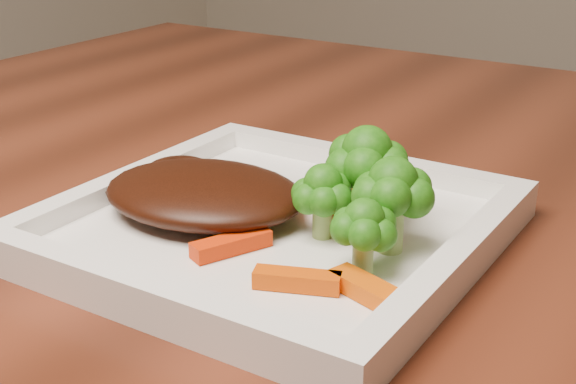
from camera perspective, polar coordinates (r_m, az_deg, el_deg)
The scene contains 11 objects.
plate at distance 0.54m, azimuth -0.90°, elevation -2.87°, with size 0.27×0.27×0.01m, color white.
steak at distance 0.55m, azimuth -5.99°, elevation -0.09°, with size 0.14×0.11×0.03m, color #321107.
broccoli_0 at distance 0.53m, azimuth 5.59°, elevation 1.39°, with size 0.06×0.06×0.07m, color #266F12, non-canonical shape.
broccoli_1 at distance 0.49m, azimuth 7.41°, elevation -0.70°, with size 0.06×0.06×0.06m, color #367613, non-canonical shape.
broccoli_2 at distance 0.46m, azimuth 5.42°, elevation -2.57°, with size 0.04×0.04×0.06m, color #196010, non-canonical shape.
broccoli_3 at distance 0.50m, azimuth 2.50°, elevation 0.03°, with size 0.05×0.05×0.06m, color #2B6711, non-canonical shape.
carrot_0 at distance 0.45m, azimuth 0.65°, elevation -6.28°, with size 0.05×0.01×0.01m, color #CD4303.
carrot_1 at distance 0.44m, azimuth 6.10°, elevation -7.13°, with size 0.06×0.02×0.01m, color #D14D03.
carrot_2 at distance 0.49m, azimuth -4.05°, elevation -3.73°, with size 0.05×0.01×0.01m, color red.
carrot_4 at distance 0.57m, azimuth 3.62°, elevation -0.00°, with size 0.06×0.02×0.01m, color #F63504.
carrot_6 at distance 0.52m, azimuth 4.91°, elevation -2.30°, with size 0.05×0.01×0.01m, color #F41A03.
Camera 1 is at (-0.06, -0.48, 0.98)m, focal length 50.00 mm.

